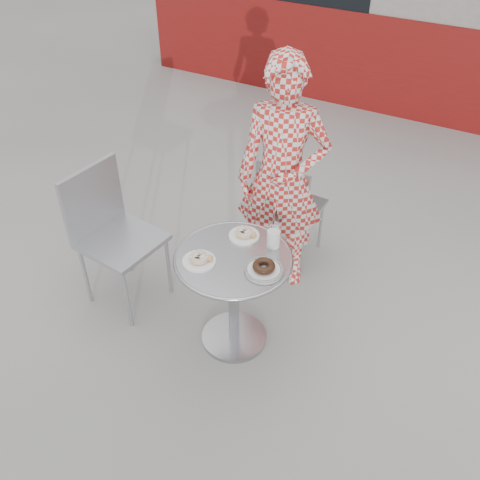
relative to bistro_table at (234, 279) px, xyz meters
The scene contains 9 objects.
ground 0.51m from the bistro_table, 135.67° to the right, with size 60.00×60.00×0.00m, color #AAA8A2.
bistro_table is the anchor object (origin of this frame).
chair_far 0.95m from the bistro_table, 93.25° to the left, with size 0.40×0.40×0.81m.
chair_left 0.84m from the bistro_table, behind, with size 0.50×0.49×0.93m.
seated_person 0.74m from the bistro_table, 92.92° to the left, with size 0.57×0.38×1.57m, color red.
plate_far 0.26m from the bistro_table, 99.57° to the left, with size 0.18×0.18×0.05m.
plate_near 0.26m from the bistro_table, 138.70° to the right, with size 0.18×0.18×0.05m.
plate_checker 0.27m from the bistro_table, ahead, with size 0.21×0.21×0.05m.
milk_cup 0.33m from the bistro_table, 51.65° to the left, with size 0.08×0.08×0.12m.
Camera 1 is at (1.14, -1.88, 2.57)m, focal length 40.00 mm.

